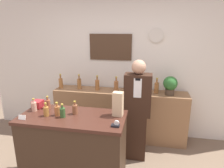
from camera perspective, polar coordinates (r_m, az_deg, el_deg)
name	(u,v)px	position (r m, az deg, el deg)	size (l,w,h in m)	color
back_wall	(118,64)	(3.75, 1.62, 5.59)	(5.20, 0.09, 2.70)	silver
back_shelf	(119,115)	(3.75, 2.14, -8.74)	(2.40, 0.41, 0.92)	#8E6642
display_counter	(74,151)	(2.76, -10.72, -18.22)	(1.30, 0.61, 0.98)	#382619
shopkeeper	(137,111)	(3.09, 7.20, -7.75)	(0.40, 0.25, 1.58)	#331E14
potted_plant	(170,85)	(3.49, 16.31, -0.15)	(0.24, 0.24, 0.32)	#4C3D2D
paper_bag	(118,104)	(2.43, 1.70, -5.75)	(0.13, 0.11, 0.30)	tan
tape_dispenser	(116,125)	(2.22, 1.09, -11.53)	(0.09, 0.06, 0.07)	black
price_card_left	(22,117)	(2.59, -24.32, -8.67)	(0.09, 0.02, 0.06)	white
gift_box	(38,104)	(2.88, -20.41, -5.40)	(0.13, 0.14, 0.10)	maroon
counter_bottle_0	(34,106)	(2.78, -21.38, -5.95)	(0.07, 0.07, 0.17)	tan
counter_bottle_1	(48,104)	(2.80, -17.87, -5.40)	(0.07, 0.07, 0.17)	brown
counter_bottle_2	(46,111)	(2.57, -18.33, -7.34)	(0.07, 0.07, 0.17)	#A56F32
counter_bottle_3	(57,110)	(2.55, -15.39, -7.29)	(0.07, 0.07, 0.17)	#A66033
counter_bottle_4	(63,112)	(2.49, -13.95, -7.83)	(0.07, 0.07, 0.17)	#305428
counter_bottle_5	(75,109)	(2.54, -10.52, -7.07)	(0.07, 0.07, 0.17)	brown
shelf_bottle_0	(61,83)	(3.87, -14.42, 0.35)	(0.08, 0.08, 0.27)	#A26938
shelf_bottle_1	(79,83)	(3.76, -9.33, 0.22)	(0.08, 0.08, 0.27)	#A06939
shelf_bottle_2	(97,85)	(3.64, -4.23, -0.15)	(0.08, 0.08, 0.27)	#A16535
shelf_bottle_3	(116,86)	(3.55, 1.21, -0.50)	(0.08, 0.08, 0.27)	#A36437
shelf_bottle_4	(136,87)	(3.53, 6.90, -0.72)	(0.08, 0.08, 0.27)	#A0693B
shelf_bottle_5	(157,87)	(3.54, 12.61, -0.95)	(0.08, 0.08, 0.27)	#A26735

